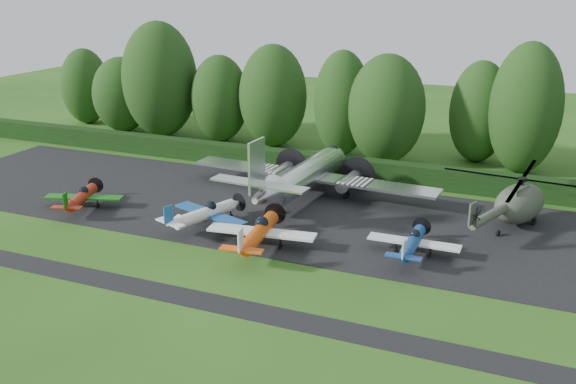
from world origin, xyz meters
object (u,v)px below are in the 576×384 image
at_px(light_plane_red, 82,197).
at_px(light_plane_white, 205,213).
at_px(light_plane_orange, 259,232).
at_px(light_plane_blue, 413,242).
at_px(transport_plane, 304,176).
at_px(helicopter, 520,200).

height_order(light_plane_red, light_plane_white, light_plane_white).
bearing_deg(light_plane_white, light_plane_red, 162.37).
relative_size(light_plane_white, light_plane_orange, 0.90).
distance_m(light_plane_orange, light_plane_blue, 10.71).
distance_m(transport_plane, light_plane_blue, 14.15).
xyz_separation_m(transport_plane, light_plane_red, (-16.04, -9.59, -1.01)).
xyz_separation_m(light_plane_blue, helicopter, (6.27, 8.90, 1.04)).
height_order(light_plane_white, light_plane_orange, light_plane_orange).
height_order(light_plane_orange, light_plane_blue, light_plane_orange).
bearing_deg(light_plane_white, transport_plane, 44.52).
relative_size(light_plane_orange, light_plane_blue, 1.23).
bearing_deg(light_plane_red, helicopter, 35.39).
xyz_separation_m(light_plane_red, helicopter, (33.64, 10.06, 1.03)).
bearing_deg(helicopter, light_plane_red, 175.74).
bearing_deg(light_plane_orange, transport_plane, 102.46).
relative_size(light_plane_orange, helicopter, 0.59).
bearing_deg(light_plane_red, light_plane_white, 20.47).
height_order(light_plane_blue, helicopter, helicopter).
bearing_deg(light_plane_blue, helicopter, 55.60).
bearing_deg(helicopter, light_plane_white, -177.21).
xyz_separation_m(transport_plane, light_plane_orange, (1.04, -11.36, -0.79)).
xyz_separation_m(light_plane_red, light_plane_blue, (27.37, 1.17, -0.01)).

